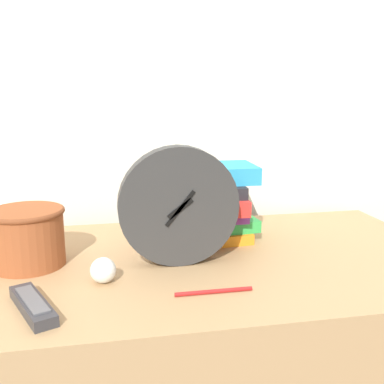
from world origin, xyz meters
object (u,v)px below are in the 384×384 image
at_px(crumpled_paper_ball, 103,270).
at_px(pen, 214,291).
at_px(desk_clock, 179,206).
at_px(book_stack, 205,203).
at_px(basket, 27,235).
at_px(tv_remote, 33,305).

relative_size(crumpled_paper_ball, pen, 0.34).
distance_m(crumpled_paper_ball, pen, 0.22).
distance_m(desk_clock, pen, 0.21).
distance_m(book_stack, basket, 0.42).
height_order(basket, crumpled_paper_ball, basket).
relative_size(book_stack, basket, 1.63).
xyz_separation_m(book_stack, crumpled_paper_ball, (-0.25, -0.21, -0.07)).
xyz_separation_m(basket, tv_remote, (0.04, -0.22, -0.06)).
distance_m(desk_clock, crumpled_paper_ball, 0.21).
bearing_deg(tv_remote, desk_clock, 30.79).
relative_size(book_stack, tv_remote, 1.64).
bearing_deg(book_stack, crumpled_paper_ball, -139.77).
bearing_deg(book_stack, pen, -99.50).
relative_size(basket, pen, 1.11).
bearing_deg(basket, crumpled_paper_ball, -38.09).
relative_size(desk_clock, crumpled_paper_ball, 5.08).
distance_m(basket, tv_remote, 0.23).
xyz_separation_m(tv_remote, crumpled_paper_ball, (0.12, 0.10, 0.01)).
xyz_separation_m(book_stack, basket, (-0.41, -0.09, -0.03)).
distance_m(basket, crumpled_paper_ball, 0.21).
distance_m(tv_remote, pen, 0.32).
bearing_deg(desk_clock, book_stack, 57.82).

